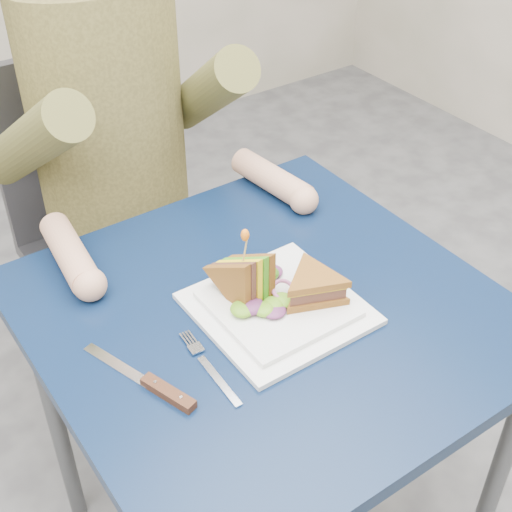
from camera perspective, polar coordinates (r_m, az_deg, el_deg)
table at (r=1.27m, az=0.87°, el=-6.87°), size 0.75×0.75×0.73m
chair at (r=1.81m, az=-11.86°, el=3.35°), size 0.42×0.40×0.93m
diner at (r=1.54m, az=-11.84°, el=12.94°), size 0.54×0.59×0.74m
plate at (r=1.20m, az=1.75°, el=-4.09°), size 0.26×0.26×0.02m
sandwich_flat at (r=1.19m, az=4.63°, el=-2.43°), size 0.16×0.16×0.05m
sandwich_upright at (r=1.19m, az=-0.84°, el=-1.91°), size 0.09×0.14×0.14m
fork at (r=1.11m, az=-3.65°, el=-9.02°), size 0.03×0.18×0.01m
knife at (r=1.09m, az=-7.83°, el=-10.37°), size 0.09×0.22×0.02m
toothpick at (r=1.15m, az=-0.87°, el=0.55°), size 0.01×0.01×0.06m
toothpick_frill at (r=1.13m, az=-0.88°, el=1.68°), size 0.01×0.01×0.02m
lettuce_spill at (r=1.20m, az=1.68°, el=-2.98°), size 0.15×0.13×0.02m
onion_ring at (r=1.20m, az=2.22°, el=-2.75°), size 0.04×0.04×0.02m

